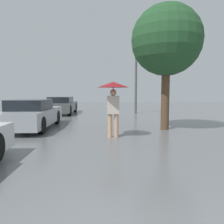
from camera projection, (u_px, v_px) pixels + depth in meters
pedestrian at (113, 93)px, 6.96m from camera, size 1.02×1.02×1.79m
parked_car_middle at (32, 115)px, 8.81m from camera, size 1.63×4.01×1.17m
parked_car_farthest at (61, 105)px, 14.83m from camera, size 1.66×4.19×1.14m
tree at (166, 41)px, 8.28m from camera, size 2.68×2.68×4.77m
street_lamp at (136, 76)px, 14.87m from camera, size 0.34×0.34×4.17m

